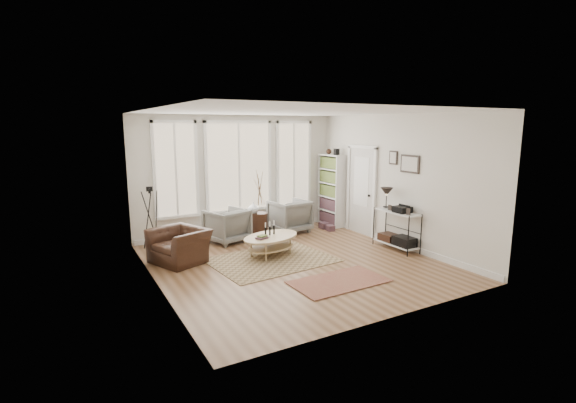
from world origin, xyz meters
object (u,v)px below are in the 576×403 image
side_table (260,205)px  low_shelf (396,226)px  armchair_left (227,225)px  bookcase (332,190)px  accent_chair (180,246)px  coffee_table (271,240)px  armchair_right (290,216)px

side_table → low_shelf: bearing=-49.3°
armchair_left → side_table: bearing=171.2°
low_shelf → armchair_left: bearing=142.4°
bookcase → accent_chair: (-4.38, -1.11, -0.62)m
coffee_table → armchair_right: bearing=49.6°
low_shelf → coffee_table: low_shelf is taller
coffee_table → armchair_right: armchair_right is taller
armchair_left → accent_chair: bearing=17.1°
coffee_table → armchair_left: (-0.42, 1.40, 0.06)m
armchair_right → bookcase: bearing=178.0°
side_table → coffee_table: bearing=-107.3°
coffee_table → accent_chair: (-1.75, 0.50, 0.01)m
bookcase → armchair_right: bookcase is taller
armchair_left → armchair_right: bearing=167.3°
low_shelf → armchair_right: low_shelf is taller
bookcase → coffee_table: bookcase is taller
armchair_left → side_table: side_table is taller
low_shelf → armchair_right: size_ratio=1.45×
side_table → armchair_left: bearing=-171.7°
armchair_left → armchair_right: 1.73m
side_table → accent_chair: size_ratio=1.56×
armchair_left → accent_chair: armchair_left is taller
bookcase → armchair_right: bearing=-176.6°
coffee_table → side_table: size_ratio=0.95×
low_shelf → accent_chair: 4.55m
coffee_table → side_table: (0.48, 1.53, 0.44)m
coffee_table → accent_chair: 1.82m
low_shelf → side_table: size_ratio=0.82×
low_shelf → side_table: side_table is taller
bookcase → armchair_right: size_ratio=2.29×
accent_chair → side_table: bearing=92.0°
coffee_table → armchair_left: 1.47m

